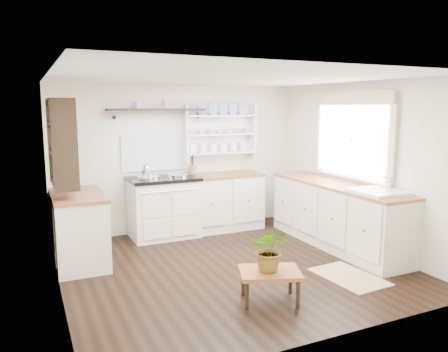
# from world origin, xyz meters

# --- Properties ---
(floor) EXTENTS (4.00, 3.80, 0.01)m
(floor) POSITION_xyz_m (0.00, 0.00, 0.00)
(floor) COLOR black
(floor) RESTS_ON ground
(wall_back) EXTENTS (4.00, 0.02, 2.30)m
(wall_back) POSITION_xyz_m (0.00, 1.90, 1.15)
(wall_back) COLOR silver
(wall_back) RESTS_ON ground
(wall_right) EXTENTS (0.02, 3.80, 2.30)m
(wall_right) POSITION_xyz_m (2.00, 0.00, 1.15)
(wall_right) COLOR silver
(wall_right) RESTS_ON ground
(wall_left) EXTENTS (0.02, 3.80, 2.30)m
(wall_left) POSITION_xyz_m (-2.00, 0.00, 1.15)
(wall_left) COLOR silver
(wall_left) RESTS_ON ground
(ceiling) EXTENTS (4.00, 3.80, 0.01)m
(ceiling) POSITION_xyz_m (0.00, 0.00, 2.30)
(ceiling) COLOR white
(ceiling) RESTS_ON wall_back
(window) EXTENTS (0.08, 1.55, 1.22)m
(window) POSITION_xyz_m (1.95, 0.15, 1.56)
(window) COLOR white
(window) RESTS_ON wall_right
(aga_cooker) EXTENTS (1.03, 0.71, 0.95)m
(aga_cooker) POSITION_xyz_m (-0.39, 1.57, 0.47)
(aga_cooker) COLOR white
(aga_cooker) RESTS_ON floor
(back_cabinets) EXTENTS (1.27, 0.63, 0.90)m
(back_cabinets) POSITION_xyz_m (0.60, 1.60, 0.46)
(back_cabinets) COLOR beige
(back_cabinets) RESTS_ON floor
(right_cabinets) EXTENTS (0.62, 2.43, 0.90)m
(right_cabinets) POSITION_xyz_m (1.70, 0.10, 0.46)
(right_cabinets) COLOR beige
(right_cabinets) RESTS_ON floor
(belfast_sink) EXTENTS (0.55, 0.60, 0.45)m
(belfast_sink) POSITION_xyz_m (1.70, -0.65, 0.80)
(belfast_sink) COLOR white
(belfast_sink) RESTS_ON right_cabinets
(left_cabinets) EXTENTS (0.62, 1.13, 0.90)m
(left_cabinets) POSITION_xyz_m (-1.70, 0.90, 0.46)
(left_cabinets) COLOR beige
(left_cabinets) RESTS_ON floor
(plate_rack) EXTENTS (1.20, 0.22, 0.90)m
(plate_rack) POSITION_xyz_m (0.65, 1.86, 1.56)
(plate_rack) COLOR white
(plate_rack) RESTS_ON wall_back
(high_shelf) EXTENTS (1.50, 0.29, 0.16)m
(high_shelf) POSITION_xyz_m (-0.40, 1.78, 1.91)
(high_shelf) COLOR black
(high_shelf) RESTS_ON wall_back
(left_shelving) EXTENTS (0.28, 0.80, 1.05)m
(left_shelving) POSITION_xyz_m (-1.84, 0.90, 1.55)
(left_shelving) COLOR black
(left_shelving) RESTS_ON wall_left
(kettle) EXTENTS (0.17, 0.17, 0.21)m
(kettle) POSITION_xyz_m (-0.67, 1.45, 1.03)
(kettle) COLOR silver
(kettle) RESTS_ON aga_cooker
(utensil_crock) EXTENTS (0.11, 0.11, 0.13)m
(utensil_crock) POSITION_xyz_m (0.12, 1.68, 0.98)
(utensil_crock) COLOR #945C36
(utensil_crock) RESTS_ON back_cabinets
(center_table) EXTENTS (0.72, 0.62, 0.33)m
(center_table) POSITION_xyz_m (-0.09, -1.06, 0.28)
(center_table) COLOR brown
(center_table) RESTS_ON floor
(potted_plant) EXTENTS (0.52, 0.51, 0.45)m
(potted_plant) POSITION_xyz_m (-0.09, -1.06, 0.55)
(potted_plant) COLOR #3F7233
(potted_plant) RESTS_ON center_table
(floor_rug) EXTENTS (0.61, 0.89, 0.02)m
(floor_rug) POSITION_xyz_m (1.08, -0.91, 0.01)
(floor_rug) COLOR #907A53
(floor_rug) RESTS_ON floor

